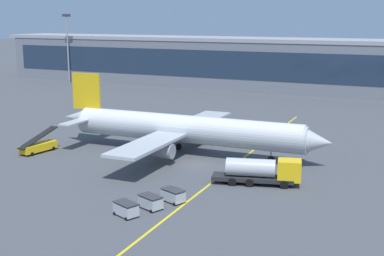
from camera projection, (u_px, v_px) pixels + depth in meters
ground_plane at (196, 164)px, 74.73m from camera, size 700.00×700.00×0.00m
apron_lead_in_line at (235, 165)px, 74.34m from camera, size 4.27×79.92×0.01m
terminal_building at (354, 67)px, 139.84m from camera, size 221.75×17.26×14.43m
main_airliner at (185, 129)px, 79.78m from camera, size 43.53×34.49×11.41m
fuel_tanker at (262, 171)px, 65.27m from camera, size 11.08×5.29×3.25m
belt_loader at (38, 146)px, 81.03m from camera, size 2.61×7.01×3.49m
baggage_cart_0 at (126, 209)px, 55.07m from camera, size 3.03×2.41×1.48m
baggage_cart_1 at (150, 202)px, 57.18m from camera, size 3.03×2.41×1.48m
baggage_cart_2 at (173, 195)px, 59.29m from camera, size 3.03×2.41×1.48m
apron_light_mast_0 at (68, 43)px, 164.21m from camera, size 2.80×0.50×21.09m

